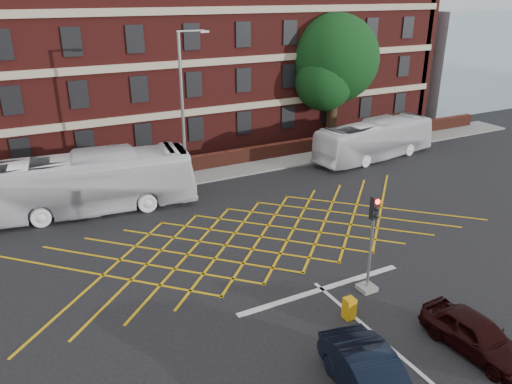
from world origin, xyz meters
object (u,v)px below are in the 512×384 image
car_navy (373,381)px  car_maroon (476,334)px  traffic_light_near (370,253)px  street_lamp (185,144)px  deciduous_tree (334,65)px  utility_cabinet (349,308)px  bus_left (84,183)px  bus_right (375,140)px

car_navy → car_maroon: (4.71, 0.14, -0.08)m
traffic_light_near → street_lamp: size_ratio=0.44×
car_maroon → street_lamp: 18.33m
car_maroon → deciduous_tree: deciduous_tree is taller
street_lamp → utility_cabinet: 14.49m
street_lamp → utility_cabinet: street_lamp is taller
bus_left → utility_cabinet: bus_left is taller
car_navy → traffic_light_near: (3.88, 4.90, 1.00)m
bus_left → bus_right: bus_left is taller
bus_right → traffic_light_near: bearing=132.1°
bus_right → deciduous_tree: size_ratio=1.01×
car_maroon → deciduous_tree: bearing=62.1°
traffic_light_near → utility_cabinet: bearing=-147.5°
traffic_light_near → street_lamp: (-3.16, 12.91, 1.68)m
bus_right → car_maroon: (-11.19, -18.63, -0.76)m
car_navy → traffic_light_near: size_ratio=1.09×
car_maroon → traffic_light_near: traffic_light_near is taller
bus_left → traffic_light_near: size_ratio=2.89×
car_navy → utility_cabinet: car_navy is taller
bus_right → car_maroon: size_ratio=2.59×
car_maroon → traffic_light_near: bearing=97.1°
car_navy → street_lamp: (0.71, 17.82, 2.68)m
bus_left → utility_cabinet: bearing=-147.3°
bus_left → bus_right: 20.97m
bus_left → deciduous_tree: size_ratio=1.21×
car_navy → deciduous_tree: size_ratio=0.45×
car_maroon → utility_cabinet: (-2.72, 3.56, -0.25)m
bus_left → deciduous_tree: bearing=-66.6°
street_lamp → utility_cabinet: bearing=-84.8°
traffic_light_near → car_navy: bearing=-128.3°
car_maroon → utility_cabinet: bearing=124.5°
traffic_light_near → utility_cabinet: traffic_light_near is taller
deciduous_tree → street_lamp: bearing=-155.7°
car_maroon → deciduous_tree: 27.78m
bus_left → bus_right: (20.97, -0.01, -0.27)m
deciduous_tree → street_lamp: (-15.52, -7.00, -2.72)m
bus_right → utility_cabinet: size_ratio=11.99×
car_navy → traffic_light_near: traffic_light_near is taller
bus_left → street_lamp: 6.11m
bus_left → car_navy: size_ratio=2.65×
car_maroon → traffic_light_near: size_ratio=0.94×
bus_right → traffic_light_near: traffic_light_near is taller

